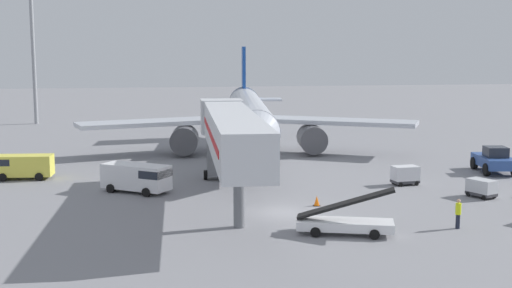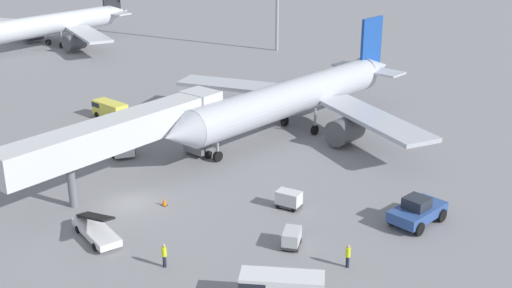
{
  "view_description": "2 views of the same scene",
  "coord_description": "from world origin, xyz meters",
  "px_view_note": "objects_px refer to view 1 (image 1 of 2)",
  "views": [
    {
      "loc": [
        -8.76,
        -42.72,
        10.89
      ],
      "look_at": [
        0.52,
        12.64,
        2.86
      ],
      "focal_mm": 46.75,
      "sensor_mm": 36.0,
      "label": 1
    },
    {
      "loc": [
        38.66,
        -33.85,
        24.28
      ],
      "look_at": [
        2.92,
        14.85,
        1.58
      ],
      "focal_mm": 44.92,
      "sensor_mm": 36.0,
      "label": 2
    }
  ],
  "objects_px": {
    "jet_bridge": "(230,133)",
    "service_van_mid_center": "(22,165)",
    "belt_loader_truck": "(345,222)",
    "baggage_cart_near_center": "(405,174)",
    "airplane_at_gate": "(249,117)",
    "service_van_far_left": "(138,177)",
    "ground_crew_worker_midground": "(458,213)",
    "safety_cone_alpha": "(317,201)",
    "pushback_tug": "(494,160)",
    "baggage_cart_outer_right": "(482,187)"
  },
  "relations": [
    {
      "from": "jet_bridge",
      "to": "safety_cone_alpha",
      "type": "xyz_separation_m",
      "value": [
        5.83,
        -1.9,
        -4.66
      ]
    },
    {
      "from": "service_van_mid_center",
      "to": "baggage_cart_outer_right",
      "type": "bearing_deg",
      "value": -20.42
    },
    {
      "from": "jet_bridge",
      "to": "pushback_tug",
      "type": "relative_size",
      "value": 4.4
    },
    {
      "from": "jet_bridge",
      "to": "service_van_mid_center",
      "type": "bearing_deg",
      "value": 144.45
    },
    {
      "from": "jet_bridge",
      "to": "pushback_tug",
      "type": "bearing_deg",
      "value": 17.65
    },
    {
      "from": "pushback_tug",
      "to": "service_van_mid_center",
      "type": "bearing_deg",
      "value": 174.7
    },
    {
      "from": "pushback_tug",
      "to": "service_van_mid_center",
      "type": "xyz_separation_m",
      "value": [
        -40.86,
        3.79,
        0.06
      ]
    },
    {
      "from": "airplane_at_gate",
      "to": "baggage_cart_outer_right",
      "type": "relative_size",
      "value": 16.11
    },
    {
      "from": "baggage_cart_outer_right",
      "to": "ground_crew_worker_midground",
      "type": "relative_size",
      "value": 1.27
    },
    {
      "from": "pushback_tug",
      "to": "airplane_at_gate",
      "type": "bearing_deg",
      "value": 146.67
    },
    {
      "from": "belt_loader_truck",
      "to": "baggage_cart_near_center",
      "type": "relative_size",
      "value": 2.72
    },
    {
      "from": "airplane_at_gate",
      "to": "service_van_far_left",
      "type": "xyz_separation_m",
      "value": [
        -11.12,
        -16.36,
        -2.77
      ]
    },
    {
      "from": "airplane_at_gate",
      "to": "baggage_cart_near_center",
      "type": "height_order",
      "value": "airplane_at_gate"
    },
    {
      "from": "jet_bridge",
      "to": "baggage_cart_near_center",
      "type": "distance_m",
      "value": 15.81
    },
    {
      "from": "belt_loader_truck",
      "to": "ground_crew_worker_midground",
      "type": "xyz_separation_m",
      "value": [
        7.17,
        0.08,
        0.24
      ]
    },
    {
      "from": "pushback_tug",
      "to": "baggage_cart_outer_right",
      "type": "height_order",
      "value": "pushback_tug"
    },
    {
      "from": "jet_bridge",
      "to": "ground_crew_worker_midground",
      "type": "relative_size",
      "value": 13.06
    },
    {
      "from": "airplane_at_gate",
      "to": "safety_cone_alpha",
      "type": "xyz_separation_m",
      "value": [
        1.26,
        -22.91,
        -3.65
      ]
    },
    {
      "from": "pushback_tug",
      "to": "belt_loader_truck",
      "type": "bearing_deg",
      "value": -138.08
    },
    {
      "from": "airplane_at_gate",
      "to": "baggage_cart_near_center",
      "type": "xyz_separation_m",
      "value": [
        10.14,
        -17.01,
        -3.16
      ]
    },
    {
      "from": "belt_loader_truck",
      "to": "service_van_mid_center",
      "type": "relative_size",
      "value": 1.2
    },
    {
      "from": "baggage_cart_near_center",
      "to": "airplane_at_gate",
      "type": "bearing_deg",
      "value": 120.81
    },
    {
      "from": "service_van_mid_center",
      "to": "service_van_far_left",
      "type": "xyz_separation_m",
      "value": [
        9.71,
        -6.98,
        0.06
      ]
    },
    {
      "from": "belt_loader_truck",
      "to": "baggage_cart_near_center",
      "type": "distance_m",
      "value": 16.01
    },
    {
      "from": "pushback_tug",
      "to": "belt_loader_truck",
      "type": "height_order",
      "value": "belt_loader_truck"
    },
    {
      "from": "airplane_at_gate",
      "to": "service_van_far_left",
      "type": "distance_m",
      "value": 19.97
    },
    {
      "from": "pushback_tug",
      "to": "belt_loader_truck",
      "type": "distance_m",
      "value": 25.48
    },
    {
      "from": "jet_bridge",
      "to": "belt_loader_truck",
      "type": "bearing_deg",
      "value": -58.45
    },
    {
      "from": "pushback_tug",
      "to": "safety_cone_alpha",
      "type": "height_order",
      "value": "pushback_tug"
    },
    {
      "from": "belt_loader_truck",
      "to": "baggage_cart_outer_right",
      "type": "height_order",
      "value": "belt_loader_truck"
    },
    {
      "from": "jet_bridge",
      "to": "pushback_tug",
      "type": "xyz_separation_m",
      "value": [
        24.6,
        7.83,
        -3.91
      ]
    },
    {
      "from": "service_van_far_left",
      "to": "baggage_cart_near_center",
      "type": "relative_size",
      "value": 2.52
    },
    {
      "from": "airplane_at_gate",
      "to": "jet_bridge",
      "type": "height_order",
      "value": "airplane_at_gate"
    },
    {
      "from": "baggage_cart_near_center",
      "to": "service_van_far_left",
      "type": "bearing_deg",
      "value": 178.26
    },
    {
      "from": "pushback_tug",
      "to": "ground_crew_worker_midground",
      "type": "bearing_deg",
      "value": -124.83
    },
    {
      "from": "airplane_at_gate",
      "to": "service_van_mid_center",
      "type": "distance_m",
      "value": 23.02
    },
    {
      "from": "baggage_cart_near_center",
      "to": "baggage_cart_outer_right",
      "type": "bearing_deg",
      "value": -54.5
    },
    {
      "from": "jet_bridge",
      "to": "ground_crew_worker_midground",
      "type": "height_order",
      "value": "jet_bridge"
    },
    {
      "from": "airplane_at_gate",
      "to": "service_van_mid_center",
      "type": "bearing_deg",
      "value": -155.75
    },
    {
      "from": "ground_crew_worker_midground",
      "to": "baggage_cart_near_center",
      "type": "bearing_deg",
      "value": 81.75
    },
    {
      "from": "baggage_cart_outer_right",
      "to": "safety_cone_alpha",
      "type": "relative_size",
      "value": 3.26
    },
    {
      "from": "service_van_far_left",
      "to": "safety_cone_alpha",
      "type": "relative_size",
      "value": 7.66
    },
    {
      "from": "ground_crew_worker_midground",
      "to": "safety_cone_alpha",
      "type": "relative_size",
      "value": 2.57
    },
    {
      "from": "service_van_far_left",
      "to": "service_van_mid_center",
      "type": "bearing_deg",
      "value": 144.32
    },
    {
      "from": "pushback_tug",
      "to": "baggage_cart_near_center",
      "type": "height_order",
      "value": "pushback_tug"
    },
    {
      "from": "service_van_mid_center",
      "to": "jet_bridge",
      "type": "bearing_deg",
      "value": -35.55
    },
    {
      "from": "baggage_cart_outer_right",
      "to": "ground_crew_worker_midground",
      "type": "bearing_deg",
      "value": -126.18
    },
    {
      "from": "baggage_cart_outer_right",
      "to": "ground_crew_worker_midground",
      "type": "height_order",
      "value": "ground_crew_worker_midground"
    },
    {
      "from": "baggage_cart_outer_right",
      "to": "airplane_at_gate",
      "type": "bearing_deg",
      "value": 121.97
    },
    {
      "from": "jet_bridge",
      "to": "safety_cone_alpha",
      "type": "bearing_deg",
      "value": -18.09
    }
  ]
}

